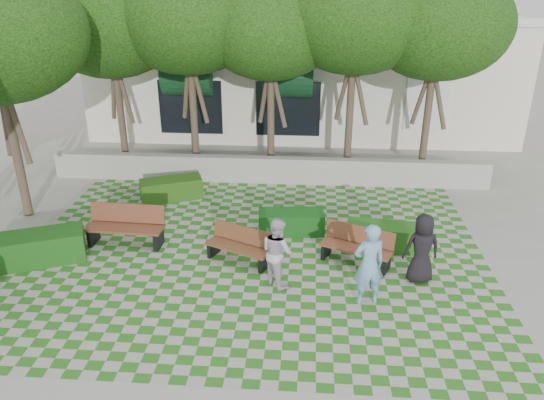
# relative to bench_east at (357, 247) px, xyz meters

# --- Properties ---
(ground) EXTENTS (90.00, 90.00, 0.00)m
(ground) POSITION_rel_bench_east_xyz_m (-2.69, -0.90, -0.45)
(ground) COLOR gray
(ground) RESTS_ON ground
(lawn) EXTENTS (12.00, 12.00, 0.00)m
(lawn) POSITION_rel_bench_east_xyz_m (-2.69, 0.10, -0.45)
(lawn) COLOR #2B721E
(lawn) RESTS_ON ground
(retaining_wall) EXTENTS (15.00, 0.36, 0.90)m
(retaining_wall) POSITION_rel_bench_east_xyz_m (-2.69, 5.30, -0.00)
(retaining_wall) COLOR #9E9B93
(retaining_wall) RESTS_ON ground
(bench_east) EXTENTS (1.88, 1.27, 0.94)m
(bench_east) POSITION_rel_bench_east_xyz_m (0.00, 0.00, 0.00)
(bench_east) COLOR brown
(bench_east) RESTS_ON ground
(bench_mid) EXTENTS (1.79, 1.23, 0.90)m
(bench_mid) POSITION_rel_bench_east_xyz_m (-2.95, -0.14, -0.02)
(bench_mid) COLOR brown
(bench_mid) RESTS_ON ground
(bench_west) EXTENTS (2.08, 0.78, 1.08)m
(bench_west) POSITION_rel_bench_east_xyz_m (-6.12, 0.55, 0.07)
(bench_west) COLOR brown
(bench_west) RESTS_ON ground
(hedge_east) EXTENTS (1.93, 0.95, 0.65)m
(hedge_east) POSITION_rel_bench_east_xyz_m (0.72, 0.89, -0.13)
(hedge_east) COLOR #1B4F15
(hedge_east) RESTS_ON ground
(hedge_midright) EXTENTS (1.88, 0.90, 0.64)m
(hedge_midright) POSITION_rel_bench_east_xyz_m (-1.72, 1.54, -0.13)
(hedge_midright) COLOR #124416
(hedge_midright) RESTS_ON ground
(hedge_midleft) EXTENTS (2.07, 1.46, 0.67)m
(hedge_midleft) POSITION_rel_bench_east_xyz_m (-5.67, 3.63, -0.12)
(hedge_midleft) COLOR #204713
(hedge_midleft) RESTS_ON ground
(hedge_west) EXTENTS (2.39, 1.68, 0.78)m
(hedge_west) POSITION_rel_bench_east_xyz_m (-8.02, -0.54, -0.06)
(hedge_west) COLOR #154512
(hedge_west) RESTS_ON ground
(person_blue) EXTENTS (0.80, 0.63, 1.94)m
(person_blue) POSITION_rel_bench_east_xyz_m (0.10, -1.73, 0.52)
(person_blue) COLOR #6EA4C8
(person_blue) RESTS_ON ground
(person_dark) EXTENTS (0.91, 0.66, 1.72)m
(person_dark) POSITION_rel_bench_east_xyz_m (1.42, -0.72, 0.41)
(person_dark) COLOR black
(person_dark) RESTS_ON ground
(person_white) EXTENTS (1.03, 1.04, 1.69)m
(person_white) POSITION_rel_bench_east_xyz_m (-1.94, -1.10, 0.39)
(person_white) COLOR #C1B4C7
(person_white) RESTS_ON ground
(tree_row) EXTENTS (17.70, 13.40, 7.41)m
(tree_row) POSITION_rel_bench_east_xyz_m (-4.55, 5.05, 4.73)
(tree_row) COLOR #47382B
(tree_row) RESTS_ON ground
(building) EXTENTS (18.00, 8.92, 5.15)m
(building) POSITION_rel_bench_east_xyz_m (-1.76, 13.18, 2.06)
(building) COLOR silver
(building) RESTS_ON ground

